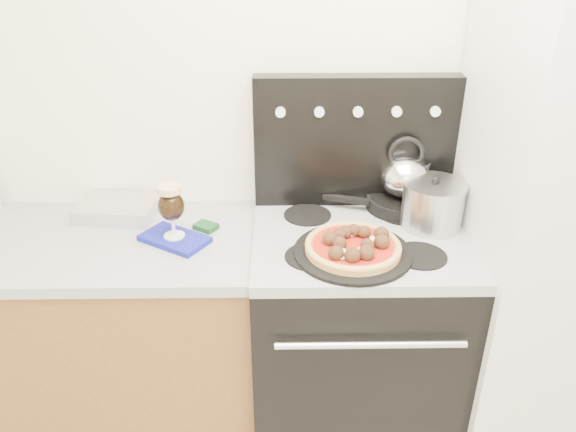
{
  "coord_description": "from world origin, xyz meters",
  "views": [
    {
      "loc": [
        -0.2,
        -0.56,
        1.9
      ],
      "look_at": [
        -0.18,
        1.05,
        1.06
      ],
      "focal_mm": 35.0,
      "sensor_mm": 36.0,
      "label": 1
    }
  ],
  "objects_px": {
    "stove_body": "(353,340)",
    "fridge": "(560,229)",
    "beer_glass": "(172,211)",
    "pizza": "(353,245)",
    "base_cabinet": "(75,341)",
    "oven_mitt": "(175,239)",
    "pizza_pan": "(353,252)",
    "skillet": "(401,202)",
    "tea_kettle": "(404,172)",
    "stock_pot": "(432,206)"
  },
  "relations": [
    {
      "from": "stove_body",
      "to": "fridge",
      "type": "height_order",
      "value": "fridge"
    },
    {
      "from": "beer_glass",
      "to": "pizza",
      "type": "distance_m",
      "value": 0.63
    },
    {
      "from": "base_cabinet",
      "to": "oven_mitt",
      "type": "height_order",
      "value": "oven_mitt"
    },
    {
      "from": "fridge",
      "to": "pizza_pan",
      "type": "xyz_separation_m",
      "value": [
        -0.74,
        -0.11,
        -0.02
      ]
    },
    {
      "from": "base_cabinet",
      "to": "pizza_pan",
      "type": "xyz_separation_m",
      "value": [
        1.06,
        -0.16,
        0.5
      ]
    },
    {
      "from": "skillet",
      "to": "pizza_pan",
      "type": "bearing_deg",
      "value": -123.84
    },
    {
      "from": "pizza_pan",
      "to": "stove_body",
      "type": "bearing_deg",
      "value": 72.21
    },
    {
      "from": "stove_body",
      "to": "tea_kettle",
      "type": "distance_m",
      "value": 0.69
    },
    {
      "from": "base_cabinet",
      "to": "tea_kettle",
      "type": "relative_size",
      "value": 7.15
    },
    {
      "from": "base_cabinet",
      "to": "beer_glass",
      "type": "distance_m",
      "value": 0.74
    },
    {
      "from": "oven_mitt",
      "to": "skillet",
      "type": "distance_m",
      "value": 0.87
    },
    {
      "from": "beer_glass",
      "to": "pizza",
      "type": "xyz_separation_m",
      "value": [
        0.62,
        -0.13,
        -0.06
      ]
    },
    {
      "from": "fridge",
      "to": "stock_pot",
      "type": "xyz_separation_m",
      "value": [
        -0.43,
        0.09,
        0.05
      ]
    },
    {
      "from": "pizza",
      "to": "tea_kettle",
      "type": "bearing_deg",
      "value": 56.16
    },
    {
      "from": "pizza",
      "to": "stock_pot",
      "type": "xyz_separation_m",
      "value": [
        0.31,
        0.2,
        0.04
      ]
    },
    {
      "from": "pizza_pan",
      "to": "skillet",
      "type": "xyz_separation_m",
      "value": [
        0.23,
        0.34,
        0.02
      ]
    },
    {
      "from": "fridge",
      "to": "beer_glass",
      "type": "bearing_deg",
      "value": 179.09
    },
    {
      "from": "pizza_pan",
      "to": "base_cabinet",
      "type": "bearing_deg",
      "value": 171.66
    },
    {
      "from": "stove_body",
      "to": "oven_mitt",
      "type": "distance_m",
      "value": 0.81
    },
    {
      "from": "base_cabinet",
      "to": "skillet",
      "type": "xyz_separation_m",
      "value": [
        1.29,
        0.18,
        0.51
      ]
    },
    {
      "from": "beer_glass",
      "to": "stock_pot",
      "type": "relative_size",
      "value": 0.91
    },
    {
      "from": "stove_body",
      "to": "stock_pot",
      "type": "bearing_deg",
      "value": 14.12
    },
    {
      "from": "beer_glass",
      "to": "stock_pot",
      "type": "xyz_separation_m",
      "value": [
        0.92,
        0.07,
        -0.02
      ]
    },
    {
      "from": "base_cabinet",
      "to": "tea_kettle",
      "type": "bearing_deg",
      "value": 8.11
    },
    {
      "from": "pizza_pan",
      "to": "skillet",
      "type": "distance_m",
      "value": 0.41
    },
    {
      "from": "fridge",
      "to": "pizza",
      "type": "bearing_deg",
      "value": -171.88
    },
    {
      "from": "skillet",
      "to": "base_cabinet",
      "type": "bearing_deg",
      "value": -171.89
    },
    {
      "from": "oven_mitt",
      "to": "base_cabinet",
      "type": "bearing_deg",
      "value": 176.37
    },
    {
      "from": "pizza",
      "to": "pizza_pan",
      "type": "bearing_deg",
      "value": 0.0
    },
    {
      "from": "pizza",
      "to": "stove_body",
      "type": "bearing_deg",
      "value": 72.21
    },
    {
      "from": "fridge",
      "to": "pizza_pan",
      "type": "bearing_deg",
      "value": -171.88
    },
    {
      "from": "base_cabinet",
      "to": "tea_kettle",
      "type": "xyz_separation_m",
      "value": [
        1.29,
        0.18,
        0.64
      ]
    },
    {
      "from": "pizza_pan",
      "to": "stock_pot",
      "type": "xyz_separation_m",
      "value": [
        0.31,
        0.2,
        0.07
      ]
    },
    {
      "from": "stove_body",
      "to": "fridge",
      "type": "bearing_deg",
      "value": -2.05
    },
    {
      "from": "tea_kettle",
      "to": "stock_pot",
      "type": "distance_m",
      "value": 0.18
    },
    {
      "from": "skillet",
      "to": "oven_mitt",
      "type": "bearing_deg",
      "value": -165.88
    },
    {
      "from": "stock_pot",
      "to": "oven_mitt",
      "type": "bearing_deg",
      "value": -175.66
    },
    {
      "from": "skillet",
      "to": "tea_kettle",
      "type": "distance_m",
      "value": 0.13
    },
    {
      "from": "stove_body",
      "to": "fridge",
      "type": "relative_size",
      "value": 0.46
    },
    {
      "from": "oven_mitt",
      "to": "beer_glass",
      "type": "xyz_separation_m",
      "value": [
        0.0,
        0.0,
        0.11
      ]
    },
    {
      "from": "beer_glass",
      "to": "tea_kettle",
      "type": "relative_size",
      "value": 0.98
    },
    {
      "from": "stove_body",
      "to": "oven_mitt",
      "type": "relative_size",
      "value": 3.72
    },
    {
      "from": "base_cabinet",
      "to": "stock_pot",
      "type": "relative_size",
      "value": 6.63
    },
    {
      "from": "fridge",
      "to": "oven_mitt",
      "type": "xyz_separation_m",
      "value": [
        -1.36,
        0.02,
        -0.04
      ]
    },
    {
      "from": "oven_mitt",
      "to": "pizza_pan",
      "type": "bearing_deg",
      "value": -11.69
    },
    {
      "from": "pizza",
      "to": "skillet",
      "type": "xyz_separation_m",
      "value": [
        0.23,
        0.34,
        -0.01
      ]
    },
    {
      "from": "stove_body",
      "to": "stock_pot",
      "type": "height_order",
      "value": "stock_pot"
    },
    {
      "from": "stove_body",
      "to": "tea_kettle",
      "type": "relative_size",
      "value": 4.34
    },
    {
      "from": "fridge",
      "to": "skillet",
      "type": "relative_size",
      "value": 7.02
    },
    {
      "from": "stove_body",
      "to": "skillet",
      "type": "bearing_deg",
      "value": 48.34
    }
  ]
}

